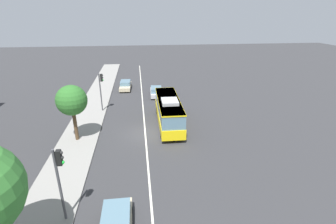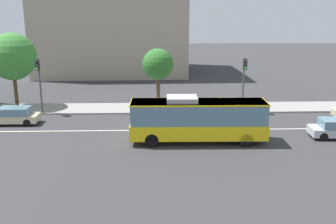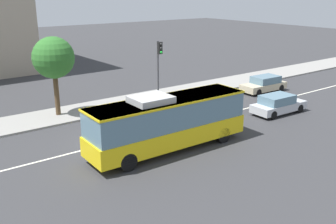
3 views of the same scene
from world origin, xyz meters
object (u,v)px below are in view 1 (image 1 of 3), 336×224
traffic_light_mid_block (60,174)px  transit_bus (169,110)px  traffic_light_near_corner (101,86)px  sedan_silver (156,92)px  sedan_beige (126,85)px  street_tree_kerbside_left (72,101)px

traffic_light_mid_block → transit_bus: bearing=60.1°
traffic_light_near_corner → sedan_silver: bearing=33.6°
sedan_beige → street_tree_kerbside_left: 19.02m
traffic_light_near_corner → traffic_light_mid_block: bearing=-93.8°
street_tree_kerbside_left → traffic_light_near_corner: bearing=-12.3°
transit_bus → street_tree_kerbside_left: bearing=106.9°
traffic_light_near_corner → street_tree_kerbside_left: bearing=-105.9°
sedan_silver → traffic_light_mid_block: (-24.80, 7.64, 2.84)m
sedan_beige → sedan_silver: (-4.34, -5.00, 0.00)m
sedan_beige → street_tree_kerbside_left: street_tree_kerbside_left is taller
transit_bus → traffic_light_near_corner: size_ratio=1.93×
sedan_silver → sedan_beige: bearing=51.8°
transit_bus → street_tree_kerbside_left: size_ratio=1.69×
transit_bus → traffic_light_mid_block: (-13.84, 8.24, 1.75)m
transit_bus → sedan_beige: transit_bus is taller
sedan_silver → traffic_light_near_corner: 9.95m
transit_bus → traffic_light_mid_block: bearing=150.1°
transit_bus → sedan_silver: bearing=4.0°
transit_bus → sedan_silver: transit_bus is taller
sedan_silver → traffic_light_near_corner: (-5.77, 7.60, 2.84)m
traffic_light_mid_block → traffic_light_near_corner: bearing=90.7°
sedan_beige → traffic_light_mid_block: 29.39m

